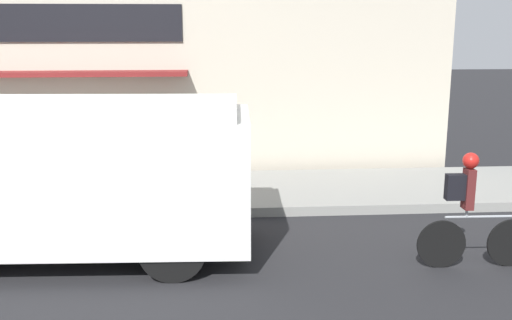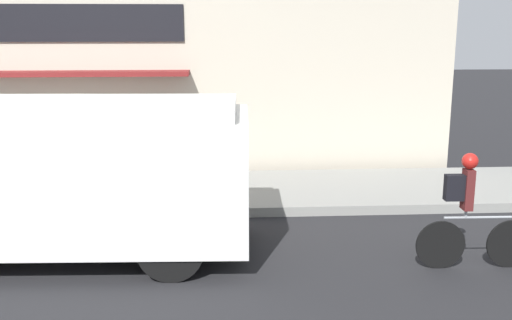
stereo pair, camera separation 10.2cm
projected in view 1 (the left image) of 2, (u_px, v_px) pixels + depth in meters
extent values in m
plane|color=#232326|center=(27.00, 223.00, 10.41)|extent=(70.00, 70.00, 0.00)
cube|color=gray|center=(48.00, 195.00, 11.75)|extent=(28.00, 2.80, 0.18)
cube|color=beige|center=(61.00, 52.00, 12.91)|extent=(17.32, 0.18, 5.58)
cube|color=black|center=(85.00, 23.00, 12.71)|extent=(4.11, 0.05, 0.79)
cube|color=maroon|center=(85.00, 74.00, 12.68)|extent=(4.32, 0.58, 0.10)
cube|color=white|center=(100.00, 176.00, 8.67)|extent=(4.42, 2.30, 1.81)
cube|color=white|center=(96.00, 108.00, 8.45)|extent=(4.06, 2.11, 0.18)
cube|color=red|center=(44.00, 152.00, 9.89)|extent=(0.04, 0.44, 0.44)
cylinder|color=black|center=(184.00, 208.00, 9.75)|extent=(0.92, 0.30, 0.91)
cylinder|color=black|center=(173.00, 248.00, 7.99)|extent=(0.92, 0.30, 0.91)
cylinder|color=black|center=(511.00, 243.00, 8.47)|extent=(0.70, 0.06, 0.69)
cylinder|color=black|center=(441.00, 244.00, 8.42)|extent=(0.70, 0.06, 0.69)
cylinder|color=#999EA3|center=(479.00, 217.00, 8.36)|extent=(0.96, 0.06, 0.04)
cylinder|color=#999EA3|center=(467.00, 213.00, 8.34)|extent=(0.04, 0.04, 0.12)
cube|color=#561E1E|center=(469.00, 189.00, 8.26)|extent=(0.12, 0.20, 0.57)
sphere|color=red|center=(471.00, 161.00, 8.17)|extent=(0.22, 0.22, 0.22)
cube|color=black|center=(455.00, 187.00, 8.25)|extent=(0.26, 0.15, 0.36)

